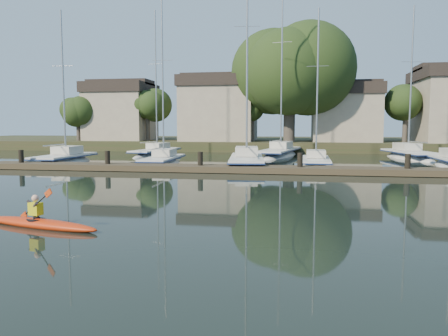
% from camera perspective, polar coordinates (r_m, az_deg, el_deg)
% --- Properties ---
extents(ground, '(160.00, 160.00, 0.00)m').
position_cam_1_polar(ground, '(12.56, -3.57, -7.47)').
color(ground, black).
rests_on(ground, ground).
extents(kayak, '(3.98, 1.41, 1.27)m').
position_cam_1_polar(kayak, '(13.34, -23.00, -6.46)').
color(kayak, '#BF420E').
rests_on(kayak, ground).
extents(dock, '(34.00, 2.00, 1.80)m').
position_cam_1_polar(dock, '(26.19, 3.30, -0.12)').
color(dock, '#433826').
rests_on(dock, ground).
extents(sailboat_0, '(2.21, 7.84, 12.43)m').
position_cam_1_polar(sailboat_0, '(34.32, -20.08, 0.25)').
color(sailboat_0, silver).
rests_on(sailboat_0, ground).
extents(sailboat_1, '(2.17, 7.83, 12.71)m').
position_cam_1_polar(sailboat_1, '(31.50, -7.96, 0.14)').
color(sailboat_1, silver).
rests_on(sailboat_1, ground).
extents(sailboat_2, '(3.32, 9.99, 16.23)m').
position_cam_1_polar(sailboat_2, '(30.06, 2.96, -0.14)').
color(sailboat_2, silver).
rests_on(sailboat_2, ground).
extents(sailboat_3, '(2.09, 7.34, 11.77)m').
position_cam_1_polar(sailboat_3, '(30.50, 11.89, -0.12)').
color(sailboat_3, silver).
rests_on(sailboat_3, ground).
extents(sailboat_5, '(3.24, 8.86, 14.34)m').
position_cam_1_polar(sailboat_5, '(40.75, -8.87, 1.37)').
color(sailboat_5, silver).
rests_on(sailboat_5, ground).
extents(sailboat_6, '(4.26, 11.15, 17.35)m').
position_cam_1_polar(sailboat_6, '(39.76, 7.30, 1.25)').
color(sailboat_6, silver).
rests_on(sailboat_6, ground).
extents(sailboat_7, '(3.83, 8.91, 13.92)m').
position_cam_1_polar(sailboat_7, '(39.73, 23.01, 0.83)').
color(sailboat_7, silver).
rests_on(sailboat_7, ground).
extents(shore, '(90.00, 25.25, 12.75)m').
position_cam_1_polar(shore, '(52.22, 8.19, 6.06)').
color(shore, '#29351A').
rests_on(shore, ground).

